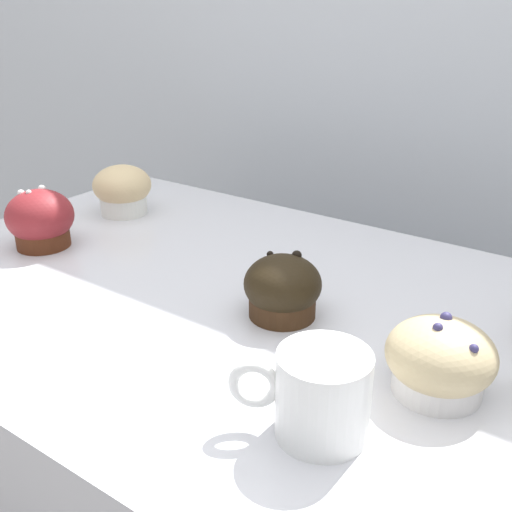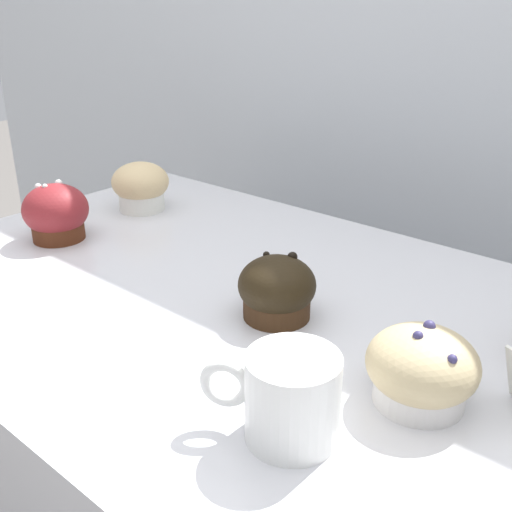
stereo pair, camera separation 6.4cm
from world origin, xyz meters
TOP-DOWN VIEW (x-y plane):
  - wall_back at (0.00, 0.60)m, footprint 3.20×0.10m
  - muffin_front_center at (-0.35, 0.13)m, footprint 0.10×0.10m
  - muffin_back_left at (0.27, -0.05)m, footprint 0.10×0.10m
  - muffin_front_left at (0.07, -0.01)m, footprint 0.09×0.09m
  - muffin_front_right at (-0.34, -0.04)m, footprint 0.10×0.10m
  - coffee_cup at (0.20, -0.17)m, footprint 0.11×0.08m

SIDE VIEW (x-z plane):
  - wall_back at x=0.00m, z-range 0.00..1.80m
  - muffin_back_left at x=0.27m, z-range 0.93..1.00m
  - muffin_front_left at x=0.07m, z-range 0.93..1.00m
  - coffee_cup at x=0.20m, z-range 0.93..1.01m
  - muffin_front_right at x=-0.34m, z-range 0.93..1.02m
  - muffin_front_center at x=-0.35m, z-range 0.93..1.01m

